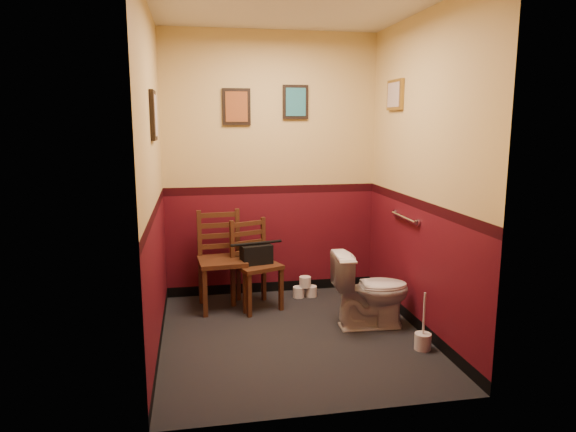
# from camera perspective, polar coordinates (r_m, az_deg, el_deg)

# --- Properties ---
(floor) EXTENTS (2.20, 2.40, 0.00)m
(floor) POSITION_cam_1_polar(r_m,az_deg,el_deg) (4.49, 0.60, -13.23)
(floor) COLOR black
(floor) RESTS_ON ground
(ceiling) EXTENTS (2.20, 2.40, 0.00)m
(ceiling) POSITION_cam_1_polar(r_m,az_deg,el_deg) (4.21, 0.67, 22.73)
(ceiling) COLOR silver
(ceiling) RESTS_ON ground
(wall_back) EXTENTS (2.20, 0.00, 2.70)m
(wall_back) POSITION_cam_1_polar(r_m,az_deg,el_deg) (5.32, -1.88, 5.54)
(wall_back) COLOR #500D17
(wall_back) RESTS_ON ground
(wall_front) EXTENTS (2.20, 0.00, 2.70)m
(wall_front) POSITION_cam_1_polar(r_m,az_deg,el_deg) (2.98, 5.09, 1.67)
(wall_front) COLOR #500D17
(wall_front) RESTS_ON ground
(wall_left) EXTENTS (0.00, 2.40, 2.70)m
(wall_left) POSITION_cam_1_polar(r_m,az_deg,el_deg) (4.07, -14.76, 3.71)
(wall_left) COLOR #500D17
(wall_left) RESTS_ON ground
(wall_right) EXTENTS (0.00, 2.40, 2.70)m
(wall_right) POSITION_cam_1_polar(r_m,az_deg,el_deg) (4.48, 14.60, 4.30)
(wall_right) COLOR #500D17
(wall_right) RESTS_ON ground
(grab_bar) EXTENTS (0.05, 0.56, 0.06)m
(grab_bar) POSITION_cam_1_polar(r_m,az_deg,el_deg) (4.75, 12.78, -0.17)
(grab_bar) COLOR silver
(grab_bar) RESTS_ON wall_right
(framed_print_back_a) EXTENTS (0.28, 0.04, 0.36)m
(framed_print_back_a) POSITION_cam_1_polar(r_m,az_deg,el_deg) (5.24, -5.75, 11.99)
(framed_print_back_a) COLOR black
(framed_print_back_a) RESTS_ON wall_back
(framed_print_back_b) EXTENTS (0.26, 0.04, 0.34)m
(framed_print_back_b) POSITION_cam_1_polar(r_m,az_deg,el_deg) (5.33, 0.84, 12.55)
(framed_print_back_b) COLOR black
(framed_print_back_b) RESTS_ON wall_back
(framed_print_left) EXTENTS (0.04, 0.30, 0.38)m
(framed_print_left) POSITION_cam_1_polar(r_m,az_deg,el_deg) (4.15, -14.70, 10.75)
(framed_print_left) COLOR black
(framed_print_left) RESTS_ON wall_left
(framed_print_right) EXTENTS (0.04, 0.34, 0.28)m
(framed_print_right) POSITION_cam_1_polar(r_m,az_deg,el_deg) (5.01, 11.80, 13.04)
(framed_print_right) COLOR olive
(framed_print_right) RESTS_ON wall_right
(toilet) EXTENTS (0.70, 0.41, 0.67)m
(toilet) POSITION_cam_1_polar(r_m,az_deg,el_deg) (4.64, 9.20, -8.14)
(toilet) COLOR white
(toilet) RESTS_ON floor
(toilet_brush) EXTENTS (0.13, 0.13, 0.48)m
(toilet_brush) POSITION_cam_1_polar(r_m,az_deg,el_deg) (4.37, 14.75, -13.20)
(toilet_brush) COLOR silver
(toilet_brush) RESTS_ON floor
(chair_left) EXTENTS (0.48, 0.48, 0.95)m
(chair_left) POSITION_cam_1_polar(r_m,az_deg,el_deg) (5.06, -7.43, -4.87)
(chair_left) COLOR #462515
(chair_left) RESTS_ON floor
(chair_right) EXTENTS (0.52, 0.52, 0.86)m
(chair_right) POSITION_cam_1_polar(r_m,az_deg,el_deg) (5.03, -3.72, -5.40)
(chair_right) COLOR #462515
(chair_right) RESTS_ON floor
(handbag) EXTENTS (0.32, 0.21, 0.22)m
(handbag) POSITION_cam_1_polar(r_m,az_deg,el_deg) (4.97, -3.53, -4.26)
(handbag) COLOR black
(handbag) RESTS_ON chair_right
(tp_stack) EXTENTS (0.25, 0.13, 0.22)m
(tp_stack) POSITION_cam_1_polar(r_m,az_deg,el_deg) (5.41, 1.90, -8.04)
(tp_stack) COLOR silver
(tp_stack) RESTS_ON floor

